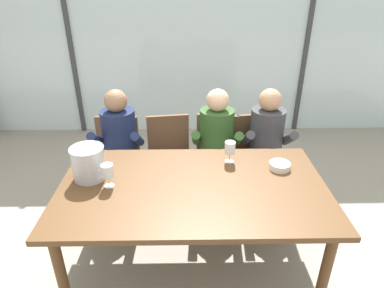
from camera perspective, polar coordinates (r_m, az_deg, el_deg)
ground at (r=3.64m, az=-0.17°, el=-8.30°), size 14.00×14.00×0.00m
window_glass_panel at (r=4.71m, az=-0.49°, el=17.23°), size 7.10×0.03×2.60m
window_mullion_left at (r=4.94m, az=-20.17°, el=16.14°), size 0.06×0.06×2.60m
window_mullion_right at (r=4.96m, az=19.11°, el=16.34°), size 0.06×0.06×2.60m
hillside_vineyard at (r=7.86m, az=-0.69°, el=17.83°), size 13.10×2.40×1.67m
dining_table at (r=2.42m, az=0.14°, el=-8.60°), size 1.90×1.09×0.77m
chair_near_curtain at (r=3.39m, az=-12.74°, el=-1.82°), size 0.46×0.46×0.88m
chair_left_of_center at (r=3.34m, az=-3.88°, el=-1.58°), size 0.50×0.50×0.88m
chair_center at (r=3.35m, az=4.17°, el=-1.49°), size 0.50×0.50×0.88m
chair_right_of_center at (r=3.42m, az=11.22°, el=-1.32°), size 0.49×0.49×0.88m
person_navy_polo at (r=3.19m, az=-12.47°, el=-0.13°), size 0.46×0.61×1.19m
person_olive_shirt at (r=3.14m, az=4.19°, el=-0.01°), size 0.48×0.62×1.19m
person_charcoal_jacket at (r=3.22m, az=12.74°, el=0.06°), size 0.47×0.62×1.19m
ice_bucket_primary at (r=2.51m, az=-17.34°, el=-3.05°), size 0.24×0.24×0.25m
tasting_bowl at (r=2.64m, az=14.82°, el=-3.63°), size 0.16×0.16×0.05m
wine_glass_by_left_taster at (r=2.62m, az=6.53°, el=-0.69°), size 0.08×0.08×0.17m
wine_glass_near_bucket at (r=2.38m, az=-14.28°, el=-4.66°), size 0.08×0.08×0.17m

